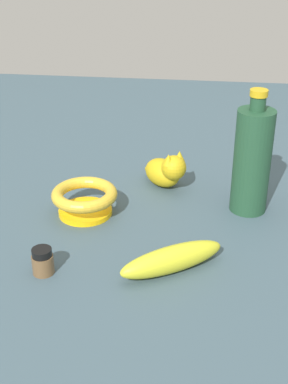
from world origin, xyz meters
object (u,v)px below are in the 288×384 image
(bottle_tall, at_px, (252,160))
(banana, at_px, (172,259))
(bowl, at_px, (85,198))
(cat_figurine, at_px, (166,170))
(nail_polish_jar, at_px, (43,261))

(bottle_tall, bearing_deg, banana, -120.73)
(bowl, height_order, cat_figurine, cat_figurine)
(banana, distance_m, nail_polish_jar, 0.21)
(nail_polish_jar, bearing_deg, bottle_tall, 36.88)
(bowl, height_order, bottle_tall, bottle_tall)
(cat_figurine, bearing_deg, bowl, -137.20)
(bowl, relative_size, nail_polish_jar, 2.80)
(banana, relative_size, nail_polish_jar, 4.08)
(nail_polish_jar, bearing_deg, bowl, 82.65)
(bottle_tall, height_order, banana, bottle_tall)
(bottle_tall, xyz_separation_m, banana, (-0.13, -0.22, -0.08))
(bowl, xyz_separation_m, banana, (0.18, -0.17, -0.01))
(banana, height_order, nail_polish_jar, nail_polish_jar)
(bowl, distance_m, banana, 0.25)
(cat_figurine, height_order, bottle_tall, bottle_tall)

